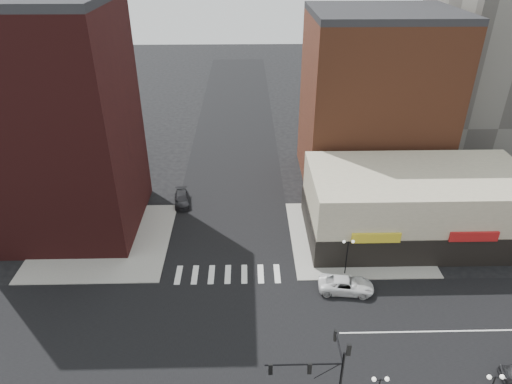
{
  "coord_description": "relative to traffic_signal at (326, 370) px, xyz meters",
  "views": [
    {
      "loc": [
        1.97,
        -28.58,
        30.78
      ],
      "look_at": [
        2.77,
        6.08,
        11.0
      ],
      "focal_mm": 32.0,
      "sensor_mm": 36.0,
      "label": 1
    }
  ],
  "objects": [
    {
      "name": "ground",
      "position": [
        -7.24,
        7.83,
        -4.96
      ],
      "size": [
        240.0,
        240.0,
        0.0
      ],
      "primitive_type": "plane",
      "color": "black",
      "rests_on": "ground"
    },
    {
      "name": "road_ew",
      "position": [
        -7.24,
        7.83,
        -4.95
      ],
      "size": [
        200.0,
        14.0,
        0.02
      ],
      "primitive_type": "cube",
      "color": "black",
      "rests_on": "ground"
    },
    {
      "name": "road_ns",
      "position": [
        -7.24,
        7.83,
        -4.95
      ],
      "size": [
        14.0,
        200.0,
        0.02
      ],
      "primitive_type": "cube",
      "color": "black",
      "rests_on": "ground"
    },
    {
      "name": "sidewalk_nw",
      "position": [
        -21.74,
        22.33,
        -4.9
      ],
      "size": [
        15.0,
        15.0,
        0.12
      ],
      "primitive_type": "cube",
      "color": "gray",
      "rests_on": "ground"
    },
    {
      "name": "sidewalk_ne",
      "position": [
        7.26,
        22.33,
        -4.9
      ],
      "size": [
        15.0,
        15.0,
        0.12
      ],
      "primitive_type": "cube",
      "color": "gray",
      "rests_on": "ground"
    },
    {
      "name": "building_nw",
      "position": [
        -26.24,
        26.33,
        7.54
      ],
      "size": [
        16.0,
        15.0,
        25.0
      ],
      "primitive_type": "cube",
      "color": "#3B1312",
      "rests_on": "ground"
    },
    {
      "name": "building_nw_low",
      "position": [
        -39.24,
        41.83,
        1.04
      ],
      "size": [
        20.0,
        18.0,
        12.0
      ],
      "primitive_type": "cube",
      "color": "#3B1312",
      "rests_on": "ground"
    },
    {
      "name": "building_ne_midrise",
      "position": [
        11.76,
        37.33,
        6.04
      ],
      "size": [
        18.0,
        15.0,
        22.0
      ],
      "primitive_type": "cube",
      "color": "brown",
      "rests_on": "ground"
    },
    {
      "name": "building_ne_row",
      "position": [
        13.76,
        22.83,
        -1.66
      ],
      "size": [
        24.2,
        12.2,
        8.0
      ],
      "color": "beige",
      "rests_on": "ground"
    },
    {
      "name": "traffic_signal",
      "position": [
        0.0,
        0.0,
        0.0
      ],
      "size": [
        5.59,
        3.09,
        7.77
      ],
      "color": "black",
      "rests_on": "ground"
    },
    {
      "name": "street_lamp_ne",
      "position": [
        4.76,
        15.83,
        -1.67
      ],
      "size": [
        1.22,
        0.32,
        4.16
      ],
      "color": "black",
      "rests_on": "sidewalk_ne"
    },
    {
      "name": "white_suv",
      "position": [
        4.35,
        13.3,
        -4.21
      ],
      "size": [
        5.67,
        3.13,
        1.5
      ],
      "primitive_type": "imported",
      "rotation": [
        0.0,
        0.0,
        1.45
      ],
      "color": "silver",
      "rests_on": "ground"
    },
    {
      "name": "dark_sedan_north",
      "position": [
        -13.74,
        30.42,
        -4.29
      ],
      "size": [
        2.48,
        4.81,
        1.33
      ],
      "primitive_type": "imported",
      "rotation": [
        0.0,
        0.0,
        0.14
      ],
      "color": "black",
      "rests_on": "ground"
    }
  ]
}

